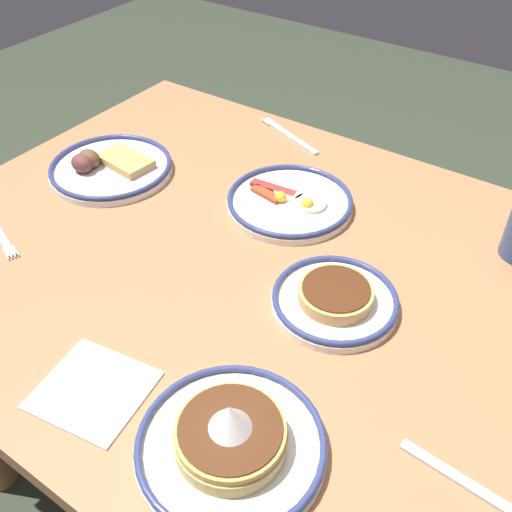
{
  "coord_description": "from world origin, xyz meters",
  "views": [
    {
      "loc": [
        -0.46,
        0.65,
        1.43
      ],
      "look_at": [
        -0.02,
        0.01,
        0.77
      ],
      "focal_mm": 40.96,
      "sensor_mm": 36.0,
      "label": 1
    }
  ],
  "objects_px": {
    "plate_center_pancakes": "(335,299)",
    "fork_far": "(289,135)",
    "plate_far_companion": "(290,201)",
    "paper_napkin": "(93,390)",
    "plate_far_side": "(231,441)",
    "plate_near_main": "(109,167)",
    "fork_near": "(0,233)",
    "tea_spoon": "(495,500)"
  },
  "relations": [
    {
      "from": "plate_center_pancakes",
      "to": "fork_near",
      "type": "bearing_deg",
      "value": 17.46
    },
    {
      "from": "fork_far",
      "to": "plate_far_side",
      "type": "bearing_deg",
      "value": 116.99
    },
    {
      "from": "plate_center_pancakes",
      "to": "fork_near",
      "type": "xyz_separation_m",
      "value": [
        0.62,
        0.19,
        -0.01
      ]
    },
    {
      "from": "plate_far_companion",
      "to": "paper_napkin",
      "type": "relative_size",
      "value": 1.69
    },
    {
      "from": "plate_center_pancakes",
      "to": "paper_napkin",
      "type": "distance_m",
      "value": 0.4
    },
    {
      "from": "plate_far_companion",
      "to": "plate_far_side",
      "type": "distance_m",
      "value": 0.55
    },
    {
      "from": "plate_far_side",
      "to": "paper_napkin",
      "type": "distance_m",
      "value": 0.22
    },
    {
      "from": "plate_far_side",
      "to": "plate_near_main",
      "type": "bearing_deg",
      "value": -32.29
    },
    {
      "from": "fork_far",
      "to": "tea_spoon",
      "type": "bearing_deg",
      "value": 137.79
    },
    {
      "from": "plate_near_main",
      "to": "plate_far_companion",
      "type": "height_order",
      "value": "plate_near_main"
    },
    {
      "from": "fork_near",
      "to": "plate_far_companion",
      "type": "bearing_deg",
      "value": -136.16
    },
    {
      "from": "fork_near",
      "to": "paper_napkin",
      "type": "bearing_deg",
      "value": 159.81
    },
    {
      "from": "plate_far_side",
      "to": "fork_near",
      "type": "relative_size",
      "value": 1.45
    },
    {
      "from": "plate_center_pancakes",
      "to": "fork_near",
      "type": "relative_size",
      "value": 1.21
    },
    {
      "from": "plate_center_pancakes",
      "to": "fork_far",
      "type": "bearing_deg",
      "value": -50.29
    },
    {
      "from": "plate_far_side",
      "to": "fork_far",
      "type": "relative_size",
      "value": 1.26
    },
    {
      "from": "paper_napkin",
      "to": "plate_center_pancakes",
      "type": "bearing_deg",
      "value": -120.18
    },
    {
      "from": "plate_center_pancakes",
      "to": "plate_far_companion",
      "type": "relative_size",
      "value": 0.83
    },
    {
      "from": "paper_napkin",
      "to": "fork_near",
      "type": "distance_m",
      "value": 0.44
    },
    {
      "from": "plate_center_pancakes",
      "to": "tea_spoon",
      "type": "bearing_deg",
      "value": 150.22
    },
    {
      "from": "plate_center_pancakes",
      "to": "fork_far",
      "type": "distance_m",
      "value": 0.57
    },
    {
      "from": "plate_far_companion",
      "to": "plate_far_side",
      "type": "relative_size",
      "value": 1.01
    },
    {
      "from": "plate_near_main",
      "to": "plate_center_pancakes",
      "type": "distance_m",
      "value": 0.61
    },
    {
      "from": "plate_far_companion",
      "to": "paper_napkin",
      "type": "bearing_deg",
      "value": 90.91
    },
    {
      "from": "fork_far",
      "to": "tea_spoon",
      "type": "xyz_separation_m",
      "value": [
        -0.69,
        0.62,
        0.0
      ]
    },
    {
      "from": "plate_near_main",
      "to": "tea_spoon",
      "type": "height_order",
      "value": "plate_near_main"
    },
    {
      "from": "plate_center_pancakes",
      "to": "plate_far_companion",
      "type": "height_order",
      "value": "plate_center_pancakes"
    },
    {
      "from": "plate_near_main",
      "to": "fork_far",
      "type": "relative_size",
      "value": 1.33
    },
    {
      "from": "fork_far",
      "to": "tea_spoon",
      "type": "distance_m",
      "value": 0.93
    },
    {
      "from": "plate_far_side",
      "to": "plate_center_pancakes",
      "type": "bearing_deg",
      "value": -86.84
    },
    {
      "from": "plate_far_companion",
      "to": "plate_far_side",
      "type": "height_order",
      "value": "plate_far_side"
    },
    {
      "from": "plate_center_pancakes",
      "to": "plate_far_side",
      "type": "xyz_separation_m",
      "value": [
        -0.02,
        0.31,
        0.01
      ]
    },
    {
      "from": "plate_near_main",
      "to": "fork_near",
      "type": "bearing_deg",
      "value": 86.72
    },
    {
      "from": "plate_far_side",
      "to": "paper_napkin",
      "type": "height_order",
      "value": "plate_far_side"
    },
    {
      "from": "fork_near",
      "to": "tea_spoon",
      "type": "height_order",
      "value": "tea_spoon"
    },
    {
      "from": "plate_center_pancakes",
      "to": "fork_far",
      "type": "xyz_separation_m",
      "value": [
        0.36,
        -0.44,
        -0.01
      ]
    },
    {
      "from": "plate_near_main",
      "to": "plate_far_side",
      "type": "xyz_separation_m",
      "value": [
        -0.62,
        0.39,
        0.01
      ]
    },
    {
      "from": "plate_center_pancakes",
      "to": "paper_napkin",
      "type": "bearing_deg",
      "value": 59.82
    },
    {
      "from": "plate_far_side",
      "to": "fork_far",
      "type": "distance_m",
      "value": 0.84
    },
    {
      "from": "plate_center_pancakes",
      "to": "paper_napkin",
      "type": "xyz_separation_m",
      "value": [
        0.2,
        0.35,
        -0.01
      ]
    },
    {
      "from": "plate_far_side",
      "to": "plate_far_companion",
      "type": "bearing_deg",
      "value": -65.83
    },
    {
      "from": "plate_near_main",
      "to": "paper_napkin",
      "type": "height_order",
      "value": "plate_near_main"
    }
  ]
}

